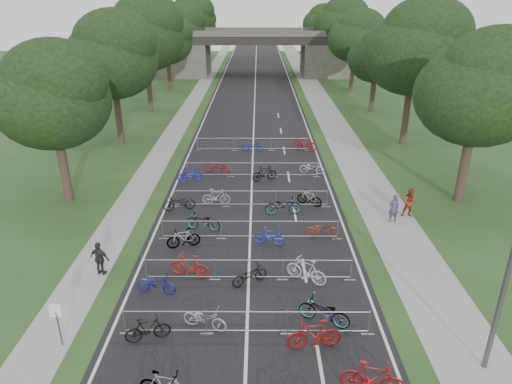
# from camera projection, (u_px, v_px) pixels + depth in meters

# --- Properties ---
(road) EXTENTS (11.00, 140.00, 0.01)m
(road) POSITION_uv_depth(u_px,v_px,m) (255.00, 93.00, 59.96)
(road) COLOR black
(road) RESTS_ON ground
(sidewalk_right) EXTENTS (3.00, 140.00, 0.01)m
(sidewalk_right) POSITION_uv_depth(u_px,v_px,m) (316.00, 93.00, 59.92)
(sidewalk_right) COLOR gray
(sidewalk_right) RESTS_ON ground
(sidewalk_left) EXTENTS (2.00, 140.00, 0.01)m
(sidewalk_left) POSITION_uv_depth(u_px,v_px,m) (198.00, 93.00, 59.99)
(sidewalk_left) COLOR gray
(sidewalk_left) RESTS_ON ground
(lane_markings) EXTENTS (0.12, 140.00, 0.00)m
(lane_markings) POSITION_uv_depth(u_px,v_px,m) (255.00, 93.00, 59.96)
(lane_markings) COLOR silver
(lane_markings) RESTS_ON ground
(overpass_bridge) EXTENTS (31.00, 8.00, 7.05)m
(overpass_bridge) POSITION_uv_depth(u_px,v_px,m) (255.00, 52.00, 72.33)
(overpass_bridge) COLOR #43403C
(overpass_bridge) RESTS_ON ground
(lamppost) EXTENTS (0.61, 0.65, 8.21)m
(lamppost) POSITION_uv_depth(u_px,v_px,m) (512.00, 261.00, 14.17)
(lamppost) COLOR #4C4C51
(lamppost) RESTS_ON ground
(park_sign) EXTENTS (0.45, 0.06, 1.83)m
(park_sign) POSITION_uv_depth(u_px,v_px,m) (57.00, 317.00, 16.34)
(park_sign) COLOR #4C4C51
(park_sign) RESTS_ON ground
(tree_left_0) EXTENTS (6.72, 6.72, 10.25)m
(tree_left_0) POSITION_uv_depth(u_px,v_px,m) (53.00, 97.00, 26.15)
(tree_left_0) COLOR #33261C
(tree_left_0) RESTS_ON ground
(tree_right_0) EXTENTS (7.17, 7.17, 10.93)m
(tree_right_0) POSITION_uv_depth(u_px,v_px,m) (481.00, 90.00, 25.88)
(tree_right_0) COLOR #33261C
(tree_right_0) RESTS_ON ground
(tree_left_1) EXTENTS (7.56, 7.56, 11.53)m
(tree_left_1) POSITION_uv_depth(u_px,v_px,m) (112.00, 57.00, 36.85)
(tree_left_1) COLOR #33261C
(tree_left_1) RESTS_ON ground
(tree_right_1) EXTENTS (8.18, 8.18, 12.47)m
(tree_right_1) POSITION_uv_depth(u_px,v_px,m) (416.00, 49.00, 36.51)
(tree_right_1) COLOR #33261C
(tree_right_1) RESTS_ON ground
(tree_left_2) EXTENTS (8.40, 8.40, 12.81)m
(tree_left_2) POSITION_uv_depth(u_px,v_px,m) (145.00, 34.00, 47.54)
(tree_left_2) COLOR #33261C
(tree_left_2) RESTS_ON ground
(tree_right_2) EXTENTS (6.16, 6.16, 9.39)m
(tree_right_2) POSITION_uv_depth(u_px,v_px,m) (378.00, 56.00, 48.30)
(tree_right_2) COLOR #33261C
(tree_right_2) RESTS_ON ground
(tree_left_3) EXTENTS (6.72, 6.72, 10.25)m
(tree_left_3) POSITION_uv_depth(u_px,v_px,m) (167.00, 40.00, 59.20)
(tree_left_3) COLOR #33261C
(tree_left_3) RESTS_ON ground
(tree_right_3) EXTENTS (7.17, 7.17, 10.93)m
(tree_right_3) POSITION_uv_depth(u_px,v_px,m) (356.00, 37.00, 58.93)
(tree_right_3) COLOR #33261C
(tree_right_3) RESTS_ON ground
(tree_left_4) EXTENTS (7.56, 7.56, 11.53)m
(tree_left_4) POSITION_uv_depth(u_px,v_px,m) (181.00, 28.00, 69.89)
(tree_left_4) COLOR #33261C
(tree_left_4) RESTS_ON ground
(tree_right_4) EXTENTS (8.18, 8.18, 12.47)m
(tree_right_4) POSITION_uv_depth(u_px,v_px,m) (341.00, 24.00, 69.56)
(tree_right_4) COLOR #33261C
(tree_right_4) RESTS_ON ground
(tree_left_5) EXTENTS (8.40, 8.40, 12.81)m
(tree_left_5) POSITION_uv_depth(u_px,v_px,m) (191.00, 18.00, 80.58)
(tree_left_5) COLOR #33261C
(tree_left_5) RESTS_ON ground
(tree_right_5) EXTENTS (6.16, 6.16, 9.39)m
(tree_right_5) POSITION_uv_depth(u_px,v_px,m) (329.00, 31.00, 81.35)
(tree_right_5) COLOR #33261C
(tree_right_5) RESTS_ON ground
(tree_left_6) EXTENTS (6.72, 6.72, 10.25)m
(tree_left_6) POSITION_uv_depth(u_px,v_px,m) (200.00, 24.00, 92.25)
(tree_left_6) COLOR #33261C
(tree_left_6) RESTS_ON ground
(tree_right_6) EXTENTS (7.17, 7.17, 10.93)m
(tree_right_6) POSITION_uv_depth(u_px,v_px,m) (321.00, 22.00, 91.97)
(tree_right_6) COLOR #33261C
(tree_right_6) RESTS_ON ground
(barrier_row_1) EXTENTS (9.70, 0.08, 1.10)m
(barrier_row_1) POSITION_uv_depth(u_px,v_px,m) (247.00, 323.00, 17.15)
(barrier_row_1) COLOR #989A9F
(barrier_row_1) RESTS_ON ground
(barrier_row_2) EXTENTS (9.70, 0.08, 1.10)m
(barrier_row_2) POSITION_uv_depth(u_px,v_px,m) (249.00, 270.00, 20.45)
(barrier_row_2) COLOR #989A9F
(barrier_row_2) RESTS_ON ground
(barrier_row_3) EXTENTS (9.70, 0.08, 1.10)m
(barrier_row_3) POSITION_uv_depth(u_px,v_px,m) (250.00, 230.00, 23.94)
(barrier_row_3) COLOR #989A9F
(barrier_row_3) RESTS_ON ground
(barrier_row_4) EXTENTS (9.70, 0.08, 1.10)m
(barrier_row_4) POSITION_uv_depth(u_px,v_px,m) (251.00, 199.00, 27.61)
(barrier_row_4) COLOR #989A9F
(barrier_row_4) RESTS_ON ground
(barrier_row_5) EXTENTS (9.70, 0.08, 1.10)m
(barrier_row_5) POSITION_uv_depth(u_px,v_px,m) (252.00, 170.00, 32.20)
(barrier_row_5) COLOR #989A9F
(barrier_row_5) RESTS_ON ground
(barrier_row_6) EXTENTS (9.70, 0.08, 1.10)m
(barrier_row_6) POSITION_uv_depth(u_px,v_px,m) (253.00, 144.00, 37.71)
(barrier_row_6) COLOR #989A9F
(barrier_row_6) RESTS_ON ground
(bike_3) EXTENTS (2.15, 1.02, 1.24)m
(bike_3) POSITION_uv_depth(u_px,v_px,m) (372.00, 378.00, 14.58)
(bike_3) COLOR maroon
(bike_3) RESTS_ON ground
(bike_4) EXTENTS (1.76, 0.94, 1.02)m
(bike_4) POSITION_uv_depth(u_px,v_px,m) (148.00, 329.00, 16.86)
(bike_4) COLOR black
(bike_4) RESTS_ON ground
(bike_5) EXTENTS (1.90, 1.14, 0.94)m
(bike_5) POSITION_uv_depth(u_px,v_px,m) (205.00, 318.00, 17.49)
(bike_5) COLOR #97989E
(bike_5) RESTS_ON ground
(bike_6) EXTENTS (2.11, 0.86, 1.23)m
(bike_6) POSITION_uv_depth(u_px,v_px,m) (314.00, 335.00, 16.44)
(bike_6) COLOR maroon
(bike_6) RESTS_ON ground
(bike_7) EXTENTS (2.19, 1.57, 1.09)m
(bike_7) POSITION_uv_depth(u_px,v_px,m) (324.00, 312.00, 17.73)
(bike_7) COLOR #989A9F
(bike_7) RESTS_ON ground
(bike_8) EXTENTS (1.87, 0.93, 0.94)m
(bike_8) POSITION_uv_depth(u_px,v_px,m) (156.00, 284.00, 19.59)
(bike_8) COLOR navy
(bike_8) RESTS_ON ground
(bike_9) EXTENTS (2.00, 1.04, 1.16)m
(bike_9) POSITION_uv_depth(u_px,v_px,m) (190.00, 266.00, 20.69)
(bike_9) COLOR #A01F17
(bike_9) RESTS_ON ground
(bike_10) EXTENTS (1.80, 1.40, 0.91)m
(bike_10) POSITION_uv_depth(u_px,v_px,m) (249.00, 275.00, 20.24)
(bike_10) COLOR black
(bike_10) RESTS_ON ground
(bike_11) EXTENTS (1.97, 1.50, 1.18)m
(bike_11) POSITION_uv_depth(u_px,v_px,m) (306.00, 271.00, 20.32)
(bike_11) COLOR silver
(bike_11) RESTS_ON ground
(bike_12) EXTENTS (1.80, 0.97, 1.04)m
(bike_12) POSITION_uv_depth(u_px,v_px,m) (184.00, 238.00, 23.16)
(bike_12) COLOR #989A9F
(bike_12) RESTS_ON ground
(bike_13) EXTENTS (2.02, 1.08, 1.01)m
(bike_13) POSITION_uv_depth(u_px,v_px,m) (203.00, 222.00, 24.89)
(bike_13) COLOR #989A9F
(bike_13) RESTS_ON ground
(bike_14) EXTENTS (1.69, 0.86, 0.98)m
(bike_14) POSITION_uv_depth(u_px,v_px,m) (270.00, 236.00, 23.41)
(bike_14) COLOR #1D34A0
(bike_14) RESTS_ON ground
(bike_15) EXTENTS (1.81, 0.67, 0.94)m
(bike_15) POSITION_uv_depth(u_px,v_px,m) (322.00, 230.00, 24.13)
(bike_15) COLOR maroon
(bike_15) RESTS_ON ground
(bike_16) EXTENTS (2.02, 1.12, 1.00)m
(bike_16) POSITION_uv_depth(u_px,v_px,m) (179.00, 203.00, 27.16)
(bike_16) COLOR black
(bike_16) RESTS_ON ground
(bike_17) EXTENTS (1.76, 0.52, 1.05)m
(bike_17) POSITION_uv_depth(u_px,v_px,m) (216.00, 197.00, 27.89)
(bike_17) COLOR gray
(bike_17) RESTS_ON ground
(bike_18) EXTENTS (2.16, 0.94, 1.10)m
(bike_18) POSITION_uv_depth(u_px,v_px,m) (283.00, 206.00, 26.69)
(bike_18) COLOR #989A9F
(bike_18) RESTS_ON ground
(bike_19) EXTENTS (1.65, 1.21, 0.98)m
(bike_19) POSITION_uv_depth(u_px,v_px,m) (309.00, 198.00, 27.84)
(bike_19) COLOR #989A9F
(bike_19) RESTS_ON ground
(bike_20) EXTENTS (1.78, 1.05, 1.04)m
(bike_20) POSITION_uv_depth(u_px,v_px,m) (190.00, 175.00, 31.38)
(bike_20) COLOR #1B2496
(bike_20) RESTS_ON ground
(bike_21) EXTENTS (2.21, 1.49, 1.10)m
(bike_21) POSITION_uv_depth(u_px,v_px,m) (217.00, 166.00, 32.85)
(bike_21) COLOR maroon
(bike_21) RESTS_ON ground
(bike_22) EXTENTS (1.88, 1.18, 1.10)m
(bike_22) POSITION_uv_depth(u_px,v_px,m) (264.00, 173.00, 31.51)
(bike_22) COLOR black
(bike_22) RESTS_ON ground
(bike_23) EXTENTS (1.84, 1.00, 0.92)m
(bike_23) POSITION_uv_depth(u_px,v_px,m) (312.00, 168.00, 32.82)
(bike_23) COLOR #BABBC2
(bike_23) RESTS_ON ground
(bike_26) EXTENTS (1.93, 0.73, 1.00)m
(bike_26) POSITION_uv_depth(u_px,v_px,m) (253.00, 146.00, 37.53)
(bike_26) COLOR navy
(bike_26) RESTS_ON ground
(bike_27) EXTENTS (2.06, 1.59, 1.24)m
(bike_27) POSITION_uv_depth(u_px,v_px,m) (305.00, 144.00, 37.64)
(bike_27) COLOR maroon
(bike_27) RESTS_ON ground
(pedestrian_a) EXTENTS (0.66, 0.49, 1.66)m
(pedestrian_a) POSITION_uv_depth(u_px,v_px,m) (394.00, 208.00, 25.72)
(pedestrian_a) COLOR #383854
(pedestrian_a) RESTS_ON ground
(pedestrian_b) EXTENTS (0.88, 0.71, 1.73)m
(pedestrian_b) POSITION_uv_depth(u_px,v_px,m) (410.00, 203.00, 26.26)
(pedestrian_b) COLOR maroon
(pedestrian_b) RESTS_ON ground
(pedestrian_c) EXTENTS (1.05, 0.68, 1.65)m
(pedestrian_c) POSITION_uv_depth(u_px,v_px,m) (100.00, 259.00, 20.78)
(pedestrian_c) COLOR #252527
(pedestrian_c) RESTS_ON ground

